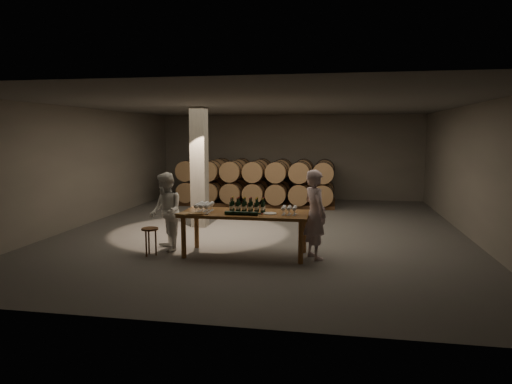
% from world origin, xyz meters
% --- Properties ---
extents(room, '(12.00, 12.00, 12.00)m').
position_xyz_m(room, '(-1.80, 0.20, 1.60)').
color(room, '#575452').
rests_on(room, ground).
extents(tasting_table, '(2.60, 1.10, 0.90)m').
position_xyz_m(tasting_table, '(0.00, -2.50, 0.80)').
color(tasting_table, brown).
rests_on(tasting_table, ground).
extents(barrel_stack_back, '(5.48, 0.95, 1.57)m').
position_xyz_m(barrel_stack_back, '(-0.96, 5.20, 0.83)').
color(barrel_stack_back, brown).
rests_on(barrel_stack_back, ground).
extents(barrel_stack_front, '(5.48, 0.95, 1.57)m').
position_xyz_m(barrel_stack_front, '(-0.96, 3.80, 0.83)').
color(barrel_stack_front, brown).
rests_on(barrel_stack_front, ground).
extents(bottle_cluster, '(0.73, 0.23, 0.30)m').
position_xyz_m(bottle_cluster, '(0.04, -2.45, 1.01)').
color(bottle_cluster, black).
rests_on(bottle_cluster, tasting_table).
extents(lying_bottles, '(0.76, 0.08, 0.08)m').
position_xyz_m(lying_bottles, '(0.01, -2.85, 0.94)').
color(lying_bottles, black).
rests_on(lying_bottles, tasting_table).
extents(glass_cluster_left, '(0.31, 0.53, 0.19)m').
position_xyz_m(glass_cluster_left, '(-0.85, -2.57, 1.04)').
color(glass_cluster_left, silver).
rests_on(glass_cluster_left, tasting_table).
extents(glass_cluster_right, '(0.30, 0.30, 0.17)m').
position_xyz_m(glass_cluster_right, '(0.91, -2.60, 1.02)').
color(glass_cluster_right, silver).
rests_on(glass_cluster_right, tasting_table).
extents(plate, '(0.27, 0.27, 0.02)m').
position_xyz_m(plate, '(0.52, -2.59, 0.91)').
color(plate, silver).
rests_on(plate, tasting_table).
extents(notebook_near, '(0.33, 0.30, 0.03)m').
position_xyz_m(notebook_near, '(-0.91, -2.92, 0.92)').
color(notebook_near, olive).
rests_on(notebook_near, tasting_table).
extents(notebook_corner, '(0.30, 0.35, 0.03)m').
position_xyz_m(notebook_corner, '(-1.16, -2.95, 0.91)').
color(notebook_corner, olive).
rests_on(notebook_corner, tasting_table).
extents(pen, '(0.14, 0.04, 0.01)m').
position_xyz_m(pen, '(-0.73, -2.90, 0.91)').
color(pen, black).
rests_on(pen, tasting_table).
extents(stool, '(0.34, 0.34, 0.57)m').
position_xyz_m(stool, '(-1.92, -2.87, 0.47)').
color(stool, brown).
rests_on(stool, ground).
extents(person_man, '(0.71, 0.78, 1.79)m').
position_xyz_m(person_man, '(1.42, -2.49, 0.90)').
color(person_man, beige).
rests_on(person_man, ground).
extents(person_woman, '(0.99, 1.04, 1.68)m').
position_xyz_m(person_woman, '(-1.75, -2.41, 0.84)').
color(person_woman, white).
rests_on(person_woman, ground).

